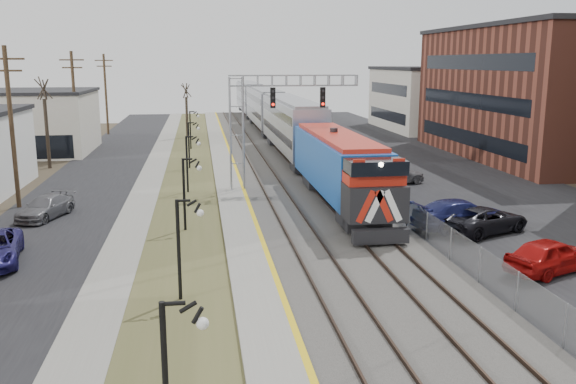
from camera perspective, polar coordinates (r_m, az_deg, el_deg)
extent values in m
cube|color=black|center=(50.99, -17.68, 1.34)|extent=(7.00, 120.00, 0.04)
cube|color=gray|center=(50.44, -12.63, 1.53)|extent=(2.00, 120.00, 0.08)
cube|color=#4E4F2A|center=(50.30, -9.22, 1.63)|extent=(4.00, 120.00, 0.06)
cube|color=gray|center=(50.32, -5.81, 1.83)|extent=(2.00, 120.00, 0.24)
cube|color=#595651|center=(50.78, -0.16, 1.96)|extent=(8.00, 120.00, 0.20)
cube|color=black|center=(53.80, 12.60, 2.16)|extent=(16.00, 120.00, 0.04)
cube|color=gold|center=(50.34, -4.81, 2.00)|extent=(0.24, 120.00, 0.01)
cube|color=#2D2119|center=(50.44, -3.26, 2.08)|extent=(0.08, 120.00, 0.15)
cube|color=#2D2119|center=(50.59, -1.57, 2.12)|extent=(0.08, 120.00, 0.15)
cube|color=#2D2119|center=(50.86, 0.67, 2.18)|extent=(0.08, 120.00, 0.15)
cube|color=#2D2119|center=(51.11, 2.34, 2.22)|extent=(0.08, 120.00, 0.15)
cube|color=#1551AF|center=(37.89, 4.92, 2.09)|extent=(3.00, 17.00, 4.25)
cube|color=black|center=(30.10, 8.63, -4.11)|extent=(2.80, 0.50, 0.70)
cube|color=#9799A1|center=(57.58, 0.31, 6.09)|extent=(3.00, 22.00, 5.33)
cube|color=#9799A1|center=(80.11, -2.16, 7.77)|extent=(3.00, 22.00, 5.33)
cube|color=#9799A1|center=(102.76, -3.56, 8.71)|extent=(3.00, 22.00, 5.33)
cube|color=gray|center=(42.86, -4.82, 5.31)|extent=(1.00, 1.00, 8.00)
cube|color=gray|center=(43.01, 0.51, 10.39)|extent=(9.00, 0.80, 0.80)
cube|color=black|center=(42.41, -1.43, 8.81)|extent=(0.35, 0.25, 1.40)
cube|color=black|center=(42.97, 3.27, 8.83)|extent=(0.35, 0.25, 1.40)
cylinder|color=black|center=(23.57, -10.18, -5.44)|extent=(0.14, 0.14, 4.00)
cylinder|color=black|center=(33.25, -9.69, -0.28)|extent=(0.14, 0.14, 4.00)
cylinder|color=black|center=(43.07, -9.43, 2.54)|extent=(0.14, 0.14, 4.00)
cylinder|color=black|center=(52.96, -9.26, 4.31)|extent=(0.14, 0.14, 4.00)
cylinder|color=black|center=(64.87, -9.12, 5.72)|extent=(0.14, 0.14, 4.00)
cylinder|color=#4C3823|center=(41.29, -24.43, 5.42)|extent=(0.28, 0.28, 10.00)
cylinder|color=#4C3823|center=(60.70, -19.31, 7.61)|extent=(0.28, 0.28, 10.00)
cylinder|color=#4C3823|center=(80.40, -16.67, 8.72)|extent=(0.28, 0.28, 10.00)
cube|color=gray|center=(51.42, 4.48, 2.85)|extent=(0.04, 120.00, 1.60)
cube|color=#BCB3A4|center=(67.19, -23.88, 5.92)|extent=(14.00, 12.00, 6.00)
cube|color=brown|center=(63.82, 23.18, 8.41)|extent=(16.00, 26.00, 12.00)
cube|color=#BCB3A4|center=(86.25, 14.41, 8.37)|extent=(16.00, 18.00, 8.00)
cylinder|color=#382D23|center=(56.32, -21.61, 5.07)|extent=(0.30, 0.30, 5.95)
cylinder|color=#382D23|center=(74.79, -9.44, 6.88)|extent=(0.30, 0.30, 4.90)
imported|color=#A00D0C|center=(28.89, 23.35, -5.55)|extent=(4.83, 3.35, 1.53)
imported|color=black|center=(34.33, 17.96, -2.54)|extent=(5.59, 4.16, 1.41)
imported|color=#161A4E|center=(34.66, 15.90, -2.09)|extent=(5.93, 3.28, 1.63)
imported|color=slate|center=(46.29, 9.97, 1.63)|extent=(4.86, 3.02, 1.54)
imported|color=slate|center=(38.44, -21.75, -1.38)|extent=(3.16, 4.77, 1.28)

